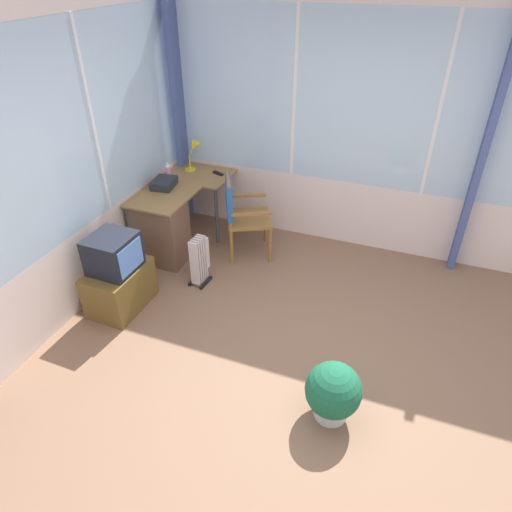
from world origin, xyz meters
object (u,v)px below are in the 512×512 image
(desk, at_px, (163,226))
(desk_lamp, at_px, (196,150))
(tv_on_stand, at_px, (118,276))
(spray_bottle, at_px, (168,171))
(tv_remote, at_px, (218,173))
(potted_plant, at_px, (333,392))
(paper_tray, at_px, (164,183))
(space_heater, at_px, (200,259))
(wooden_armchair, at_px, (237,208))

(desk, xyz_separation_m, desk_lamp, (0.89, 0.00, 0.59))
(tv_on_stand, bearing_deg, spray_bottle, 8.03)
(tv_remote, relative_size, potted_plant, 0.30)
(potted_plant, bearing_deg, paper_tray, 53.79)
(paper_tray, bearing_deg, space_heater, -129.15)
(spray_bottle, distance_m, space_heater, 1.22)
(desk, relative_size, space_heater, 2.42)
(wooden_armchair, bearing_deg, desk_lamp, 55.75)
(desk_lamp, xyz_separation_m, spray_bottle, (-0.40, 0.16, -0.14))
(desk, xyz_separation_m, tv_on_stand, (-0.93, -0.04, -0.04))
(spray_bottle, bearing_deg, desk, -161.42)
(tv_remote, bearing_deg, tv_on_stand, -167.66)
(tv_remote, xyz_separation_m, space_heater, (-1.11, -0.28, -0.48))
(tv_remote, xyz_separation_m, spray_bottle, (-0.34, 0.48, 0.09))
(spray_bottle, bearing_deg, space_heater, -135.53)
(desk, xyz_separation_m, spray_bottle, (0.49, 0.16, 0.45))
(potted_plant, bearing_deg, space_heater, 55.08)
(paper_tray, bearing_deg, desk_lamp, -10.20)
(tv_on_stand, relative_size, space_heater, 1.47)
(wooden_armchair, bearing_deg, tv_on_stand, 151.28)
(desk, height_order, wooden_armchair, wooden_armchair)
(paper_tray, distance_m, tv_on_stand, 1.30)
(desk_lamp, relative_size, paper_tray, 1.23)
(wooden_armchair, distance_m, tv_on_stand, 1.51)
(tv_on_stand, distance_m, potted_plant, 2.33)
(wooden_armchair, bearing_deg, potted_plant, -140.21)
(desk, distance_m, spray_bottle, 0.68)
(spray_bottle, distance_m, paper_tray, 0.21)
(space_heater, height_order, potted_plant, space_heater)
(desk, xyz_separation_m, space_heater, (-0.29, -0.60, -0.12))
(desk, distance_m, potted_plant, 2.73)
(desk_lamp, xyz_separation_m, potted_plant, (-2.36, -2.30, -0.73))
(desk, height_order, spray_bottle, spray_bottle)
(tv_remote, distance_m, tv_on_stand, 1.83)
(desk_lamp, distance_m, tv_remote, 0.40)
(wooden_armchair, xyz_separation_m, tv_on_stand, (-1.31, 0.72, -0.24))
(tv_remote, distance_m, space_heater, 1.24)
(desk, relative_size, desk_lamp, 3.62)
(desk_lamp, bearing_deg, wooden_armchair, -124.25)
(spray_bottle, xyz_separation_m, paper_tray, (-0.20, -0.05, -0.06))
(space_heater, bearing_deg, tv_on_stand, 139.15)
(wooden_armchair, bearing_deg, paper_tray, 95.96)
(tv_remote, height_order, wooden_armchair, wooden_armchair)
(desk, bearing_deg, tv_remote, -20.99)
(spray_bottle, relative_size, tv_on_stand, 0.27)
(desk, relative_size, potted_plant, 2.71)
(wooden_armchair, relative_size, space_heater, 1.73)
(paper_tray, bearing_deg, potted_plant, -126.21)
(spray_bottle, height_order, wooden_armchair, spray_bottle)
(tv_remote, xyz_separation_m, potted_plant, (-2.30, -1.98, -0.50))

